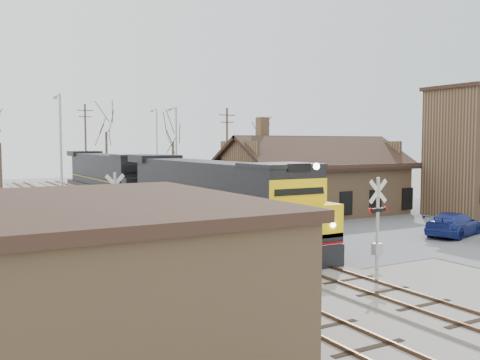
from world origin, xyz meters
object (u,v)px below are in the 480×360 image
object	(u,v)px
depot	(313,185)
locomotive_lead	(213,196)
parked_car	(454,224)
locomotive_trailing	(110,176)
signal_tower	(471,153)

from	to	relation	value
depot	locomotive_lead	xyz separation A→B (m)	(-11.99, -5.52, 0.17)
depot	parked_car	world-z (taller)	depot
locomotive_lead	locomotive_trailing	distance (m)	22.37
depot	locomotive_trailing	bearing A→B (deg)	125.44
signal_tower	parked_car	world-z (taller)	signal_tower
signal_tower	parked_car	xyz separation A→B (m)	(-9.06, -5.67, -4.32)
locomotive_lead	signal_tower	bearing A→B (deg)	-3.79
locomotive_lead	locomotive_trailing	world-z (taller)	locomotive_lead
signal_tower	parked_car	size ratio (longest dim) A/B	1.98
signal_tower	locomotive_trailing	size ratio (longest dim) A/B	0.47
parked_car	signal_tower	bearing A→B (deg)	-74.62
locomotive_trailing	parked_car	xyz separation A→B (m)	(13.33, -29.52, -1.82)
depot	parked_car	distance (m)	12.85
depot	locomotive_lead	size ratio (longest dim) A/B	0.69
locomotive_lead	locomotive_trailing	size ratio (longest dim) A/B	1.00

